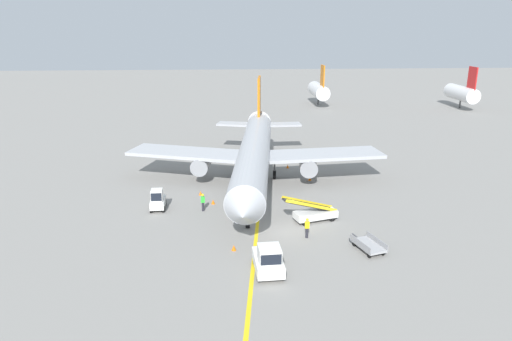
# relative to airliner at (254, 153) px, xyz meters

# --- Properties ---
(ground_plane) EXTENTS (300.00, 300.00, 0.00)m
(ground_plane) POSITION_rel_airliner_xyz_m (1.85, -12.73, -3.42)
(ground_plane) COLOR gray
(taxi_line_yellow) EXTENTS (9.16, 79.54, 0.01)m
(taxi_line_yellow) POSITION_rel_airliner_xyz_m (-0.06, -7.73, -3.41)
(taxi_line_yellow) COLOR yellow
(taxi_line_yellow) RESTS_ON ground
(airliner) EXTENTS (28.43, 35.34, 10.10)m
(airliner) POSITION_rel_airliner_xyz_m (0.00, 0.00, 0.00)
(airliner) COLOR #B2B5BA
(airliner) RESTS_ON ground
(pushback_tug) EXTENTS (2.08, 3.69, 2.20)m
(pushback_tug) POSITION_rel_airliner_xyz_m (-0.27, -19.66, -2.42)
(pushback_tug) COLOR silver
(pushback_tug) RESTS_ON ground
(baggage_tug_near_wing) EXTENTS (1.38, 2.43, 2.10)m
(baggage_tug_near_wing) POSITION_rel_airliner_xyz_m (-9.56, -7.28, -2.49)
(baggage_tug_near_wing) COLOR silver
(baggage_tug_near_wing) RESTS_ON ground
(belt_loader_forward_hold) EXTENTS (5.15, 2.63, 2.59)m
(belt_loader_forward_hold) POSITION_rel_airliner_xyz_m (4.62, -10.84, -2.64)
(belt_loader_forward_hold) COLOR silver
(belt_loader_forward_hold) RESTS_ON ground
(baggage_cart_loaded) EXTENTS (2.30, 3.83, 0.94)m
(baggage_cart_loaded) POSITION_rel_airliner_xyz_m (7.72, -16.81, -2.95)
(baggage_cart_loaded) COLOR #A5A5A8
(baggage_cart_loaded) RESTS_ON ground
(ground_crew_marshaller) EXTENTS (0.36, 0.24, 1.70)m
(ground_crew_marshaller) POSITION_rel_airliner_xyz_m (-5.31, -7.87, -2.51)
(ground_crew_marshaller) COLOR #26262D
(ground_crew_marshaller) RESTS_ON ground
(ground_crew_wing_walker) EXTENTS (0.36, 0.24, 1.70)m
(ground_crew_wing_walker) POSITION_rel_airliner_xyz_m (3.39, -14.22, -2.51)
(ground_crew_wing_walker) COLOR #26262D
(ground_crew_wing_walker) RESTS_ON ground
(safety_cone_nose_left) EXTENTS (0.36, 0.36, 0.44)m
(safety_cone_nose_left) POSITION_rel_airliner_xyz_m (-2.62, -16.08, -3.20)
(safety_cone_nose_left) COLOR orange
(safety_cone_nose_left) RESTS_ON ground
(safety_cone_nose_right) EXTENTS (0.36, 0.36, 0.44)m
(safety_cone_nose_right) POSITION_rel_airliner_xyz_m (-4.42, -6.15, -3.20)
(safety_cone_nose_right) COLOR orange
(safety_cone_nose_right) RESTS_ON ground
(safety_cone_wingtip_left) EXTENTS (0.36, 0.36, 0.44)m
(safety_cone_wingtip_left) POSITION_rel_airliner_xyz_m (-5.75, -3.59, -3.20)
(safety_cone_wingtip_left) COLOR orange
(safety_cone_wingtip_left) RESTS_ON ground
(safety_cone_wingtip_right) EXTENTS (0.36, 0.36, 0.44)m
(safety_cone_wingtip_right) POSITION_rel_airliner_xyz_m (4.38, 5.17, -3.20)
(safety_cone_wingtip_right) COLOR orange
(safety_cone_wingtip_right) RESTS_ON ground
(safety_cone_tail_area) EXTENTS (0.36, 0.36, 0.44)m
(safety_cone_tail_area) POSITION_rel_airliner_xyz_m (6.24, 0.35, -3.20)
(safety_cone_tail_area) COLOR orange
(safety_cone_tail_area) RESTS_ON ground
(distant_aircraft_far_left) EXTENTS (3.00, 10.10, 8.80)m
(distant_aircraft_far_left) POSITION_rel_airliner_xyz_m (17.09, 50.97, -0.20)
(distant_aircraft_far_left) COLOR silver
(distant_aircraft_far_left) RESTS_ON ground
(distant_aircraft_mid_left) EXTENTS (3.00, 10.10, 8.80)m
(distant_aircraft_mid_left) POSITION_rel_airliner_xyz_m (45.82, 44.98, -0.20)
(distant_aircraft_mid_left) COLOR silver
(distant_aircraft_mid_left) RESTS_ON ground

